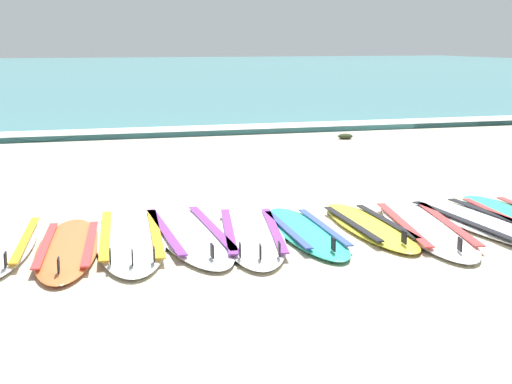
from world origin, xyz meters
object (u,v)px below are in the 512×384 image
surfboard_2 (131,237)px  surfboard_5 (305,231)px  surfboard_1 (68,248)px  surfboard_6 (369,226)px  surfboard_0 (2,244)px  surfboard_3 (189,233)px  surfboard_4 (251,233)px  surfboard_7 (425,227)px  surfboard_8 (481,222)px

surfboard_2 → surfboard_5: 1.58m
surfboard_1 → surfboard_6: 2.77m
surfboard_0 → surfboard_6: 3.32m
surfboard_3 → surfboard_2: bearing=-178.9°
surfboard_1 → surfboard_6: bearing=-0.4°
surfboard_0 → surfboard_6: size_ratio=1.13×
surfboard_4 → surfboard_7: (1.64, -0.21, -0.00)m
surfboard_6 → surfboard_7: (0.49, -0.18, -0.00)m
surfboard_5 → surfboard_7: bearing=-7.3°
surfboard_4 → surfboard_7: same height
surfboard_6 → surfboard_0: bearing=174.9°
surfboard_2 → surfboard_8: size_ratio=1.04×
surfboard_6 → surfboard_5: bearing=-177.3°
surfboard_1 → surfboard_5: bearing=-1.4°
surfboard_5 → surfboard_8: bearing=-4.2°
surfboard_1 → surfboard_0: bearing=153.3°
surfboard_1 → surfboard_4: bearing=0.5°
surfboard_1 → surfboard_3: bearing=11.0°
surfboard_6 → surfboard_8: bearing=-8.3°
surfboard_8 → surfboard_4: bearing=175.0°
surfboard_7 → surfboard_8: 0.61m
surfboard_1 → surfboard_8: (3.87, -0.18, 0.00)m
surfboard_1 → surfboard_2: (0.55, 0.20, 0.00)m
surfboard_1 → surfboard_8: 3.87m
surfboard_3 → surfboard_7: 2.22m
surfboard_2 → surfboard_6: size_ratio=1.27×
surfboard_7 → surfboard_8: same height
surfboard_4 → surfboard_5: same height
surfboard_5 → surfboard_1: bearing=178.6°
surfboard_3 → surfboard_5: 1.07m
surfboard_3 → surfboard_5: size_ratio=1.22×
surfboard_0 → surfboard_1: (0.54, -0.27, -0.00)m
surfboard_0 → surfboard_2: same height
surfboard_1 → surfboard_6: (2.77, -0.02, 0.00)m
surfboard_0 → surfboard_4: 2.18m
surfboard_3 → surfboard_4: same height
surfboard_2 → surfboard_3: same height
surfboard_0 → surfboard_1: 0.61m
surfboard_6 → surfboard_2: bearing=174.3°
surfboard_2 → surfboard_5: same height
surfboard_6 → surfboard_3: bearing=172.2°
surfboard_2 → surfboard_6: same height
surfboard_1 → surfboard_4: size_ratio=0.89×
surfboard_3 → surfboard_8: bearing=-8.0°
surfboard_6 → surfboard_7: same height
surfboard_4 → surfboard_6: (1.15, -0.04, -0.00)m
surfboard_1 → surfboard_4: same height
surfboard_2 → surfboard_3: bearing=1.1°
surfboard_3 → surfboard_5: (1.04, -0.26, 0.00)m
surfboard_2 → surfboard_6: 2.23m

